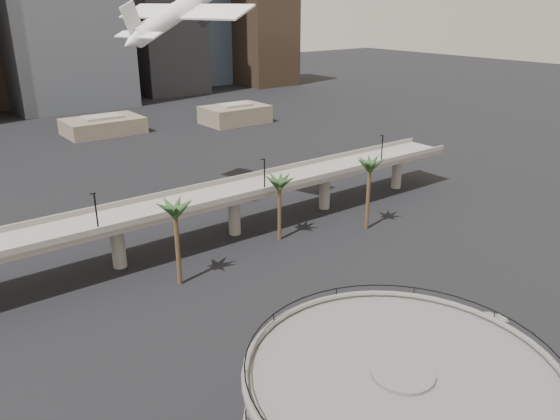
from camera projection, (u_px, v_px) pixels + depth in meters
overpass at (179, 209)px, 91.67m from camera, size 130.00×9.30×14.70m
palm_trees at (282, 186)px, 90.49m from camera, size 42.40×10.40×14.00m
low_buildings at (63, 136)px, 161.98m from camera, size 135.00×27.50×6.80m
airborne_jet at (185, 7)px, 98.71m from camera, size 30.72×28.63×15.10m
car_a at (383, 333)px, 69.13m from camera, size 4.39×2.23×1.43m
car_b at (327, 326)px, 70.50m from camera, size 5.27×3.86×1.66m
car_c at (490, 318)px, 72.31m from camera, size 5.32×4.45×1.46m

